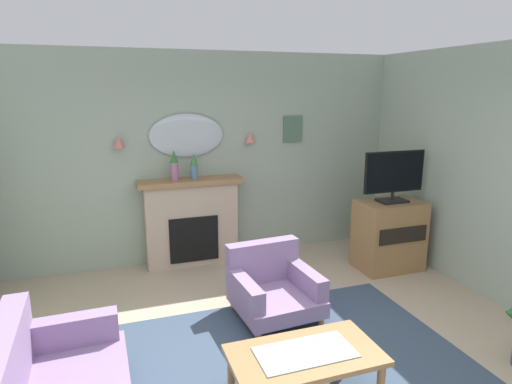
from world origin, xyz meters
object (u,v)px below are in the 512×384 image
coffee_table (305,360)px  tv_flatscreen (394,175)px  tv_cabinet (389,235)px  wall_sconce_left (119,142)px  mantel_vase_left (194,166)px  framed_picture (293,129)px  mantel_vase_centre (174,166)px  wall_sconce_right (250,137)px  wall_mirror (187,135)px  fireplace (192,223)px  armchair_near_fireplace (272,286)px

coffee_table → tv_flatscreen: size_ratio=1.31×
tv_cabinet → tv_flatscreen: (0.00, -0.02, 0.80)m
wall_sconce_left → tv_flatscreen: 3.44m
mantel_vase_left → framed_picture: size_ratio=0.94×
framed_picture → tv_flatscreen: (0.89, -1.15, -0.50)m
framed_picture → mantel_vase_centre: bearing=-174.0°
mantel_vase_left → wall_sconce_right: wall_sconce_right is taller
mantel_vase_left → wall_sconce_left: (-0.90, 0.12, 0.32)m
mantel_vase_centre → wall_mirror: size_ratio=0.41×
fireplace → wall_sconce_left: (-0.85, 0.09, 1.09)m
wall_sconce_left → coffee_table: 3.49m
wall_sconce_right → tv_cabinet: bearing=-34.8°
framed_picture → armchair_near_fireplace: framed_picture is taller
mantel_vase_centre → coffee_table: size_ratio=0.36×
fireplace → tv_flatscreen: 2.68m
framed_picture → coffee_table: size_ratio=0.33×
mantel_vase_left → coffee_table: bearing=-85.9°
fireplace → wall_mirror: wall_mirror is taller
tv_cabinet → framed_picture: bearing=128.2°
coffee_table → tv_flatscreen: tv_flatscreen is taller
wall_mirror → fireplace: bearing=-90.0°
fireplace → coffee_table: size_ratio=1.24×
wall_mirror → framed_picture: size_ratio=2.67×
wall_sconce_right → framed_picture: size_ratio=0.39×
wall_sconce_right → tv_flatscreen: 1.93m
tv_cabinet → tv_flatscreen: bearing=-90.0°
mantel_vase_centre → wall_sconce_left: (-0.65, 0.12, 0.31)m
framed_picture → mantel_vase_left: bearing=-172.9°
coffee_table → wall_sconce_right: bearing=79.1°
armchair_near_fireplace → tv_flatscreen: size_ratio=1.04×
wall_sconce_left → coffee_table: wall_sconce_left is taller
wall_sconce_left → armchair_near_fireplace: (1.38, -1.69, -1.35)m
tv_cabinet → wall_sconce_right: bearing=145.2°
armchair_near_fireplace → mantel_vase_left: bearing=107.0°
mantel_vase_left → framed_picture: 1.52m
wall_sconce_right → tv_flatscreen: bearing=-35.3°
mantel_vase_left → framed_picture: framed_picture is taller
tv_flatscreen → armchair_near_fireplace: bearing=-162.2°
mantel_vase_centre → mantel_vase_left: bearing=0.0°
mantel_vase_left → armchair_near_fireplace: bearing=-73.0°
mantel_vase_centre → wall_sconce_left: wall_sconce_left is taller
mantel_vase_centre → mantel_vase_left: (0.25, 0.00, -0.02)m
mantel_vase_centre → framed_picture: framed_picture is taller
wall_mirror → tv_cabinet: (2.39, -1.12, -1.26)m
mantel_vase_centre → framed_picture: 1.75m
coffee_table → armchair_near_fireplace: bearing=79.0°
coffee_table → wall_mirror: bearing=94.8°
fireplace → framed_picture: bearing=5.8°
fireplace → armchair_near_fireplace: bearing=-71.7°
wall_mirror → armchair_near_fireplace: (0.53, -1.74, -1.40)m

